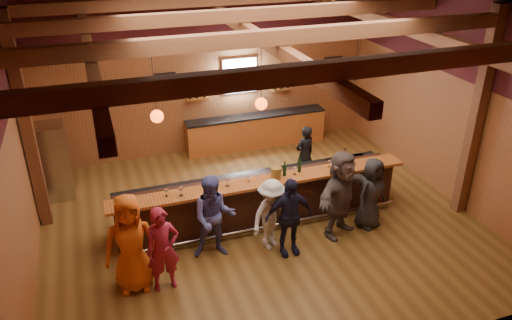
# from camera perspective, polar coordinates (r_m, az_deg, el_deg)

# --- Properties ---
(room) EXTENTS (9.04, 9.00, 4.52)m
(room) POSITION_cam_1_polar(r_m,az_deg,el_deg) (9.53, 0.49, 9.45)
(room) COLOR brown
(room) RESTS_ON ground
(bar_counter) EXTENTS (6.30, 1.07, 1.11)m
(bar_counter) POSITION_cam_1_polar(r_m,az_deg,el_deg) (10.72, 0.35, -4.29)
(bar_counter) COLOR black
(bar_counter) RESTS_ON ground
(back_bar_cabinet) EXTENTS (4.00, 0.52, 0.95)m
(back_bar_cabinet) POSITION_cam_1_polar(r_m,az_deg,el_deg) (14.10, 0.02, 3.39)
(back_bar_cabinet) COLOR #9A4A1C
(back_bar_cabinet) RESTS_ON ground
(window) EXTENTS (0.95, 0.09, 0.95)m
(window) POSITION_cam_1_polar(r_m,az_deg,el_deg) (13.64, -1.90, 9.62)
(window) COLOR silver
(window) RESTS_ON room
(framed_pictures) EXTENTS (5.35, 0.05, 0.45)m
(framed_pictures) POSITION_cam_1_polar(r_m,az_deg,el_deg) (13.89, 1.57, 10.15)
(framed_pictures) COLOR black
(framed_pictures) RESTS_ON room
(wine_shelves) EXTENTS (3.00, 0.18, 0.30)m
(wine_shelves) POSITION_cam_1_polar(r_m,az_deg,el_deg) (13.71, -1.79, 7.82)
(wine_shelves) COLOR #9A4A1C
(wine_shelves) RESTS_ON room
(pendant_lights) EXTENTS (4.24, 0.24, 1.37)m
(pendant_lights) POSITION_cam_1_polar(r_m,az_deg,el_deg) (9.64, 0.59, 6.49)
(pendant_lights) COLOR black
(pendant_lights) RESTS_ON room
(stainless_fridge) EXTENTS (0.70, 0.70, 1.80)m
(stainless_fridge) POSITION_cam_1_polar(r_m,az_deg,el_deg) (12.28, -22.15, -0.17)
(stainless_fridge) COLOR silver
(stainless_fridge) RESTS_ON ground
(customer_orange) EXTENTS (0.95, 0.66, 1.86)m
(customer_orange) POSITION_cam_1_polar(r_m,az_deg,el_deg) (8.90, -14.12, -9.22)
(customer_orange) COLOR #D35513
(customer_orange) RESTS_ON ground
(customer_redvest) EXTENTS (0.62, 0.44, 1.61)m
(customer_redvest) POSITION_cam_1_polar(r_m,az_deg,el_deg) (8.86, -10.60, -10.01)
(customer_redvest) COLOR maroon
(customer_redvest) RESTS_ON ground
(customer_denim) EXTENTS (0.95, 0.81, 1.71)m
(customer_denim) POSITION_cam_1_polar(r_m,az_deg,el_deg) (9.48, -4.82, -6.54)
(customer_denim) COLOR #4E549D
(customer_denim) RESTS_ON ground
(customer_white) EXTENTS (1.11, 0.90, 1.49)m
(customer_white) POSITION_cam_1_polar(r_m,az_deg,el_deg) (9.73, 1.78, -6.25)
(customer_white) COLOR silver
(customer_white) RESTS_ON ground
(customer_navy) EXTENTS (0.97, 0.43, 1.63)m
(customer_navy) POSITION_cam_1_polar(r_m,az_deg,el_deg) (9.55, 3.78, -6.50)
(customer_navy) COLOR #1D1D3A
(customer_navy) RESTS_ON ground
(customer_brown) EXTENTS (1.79, 1.26, 1.86)m
(customer_brown) POSITION_cam_1_polar(r_m,az_deg,el_deg) (10.17, 9.69, -3.84)
(customer_brown) COLOR #554844
(customer_brown) RESTS_ON ground
(customer_dark) EXTENTS (0.89, 0.73, 1.56)m
(customer_dark) POSITION_cam_1_polar(r_m,az_deg,el_deg) (10.62, 13.00, -3.72)
(customer_dark) COLOR #232325
(customer_dark) RESTS_ON ground
(bartender) EXTENTS (0.61, 0.48, 1.48)m
(bartender) POSITION_cam_1_polar(r_m,az_deg,el_deg) (12.13, 5.58, 0.61)
(bartender) COLOR black
(bartender) RESTS_ON ground
(ice_bucket) EXTENTS (0.22, 0.22, 0.24)m
(ice_bucket) POSITION_cam_1_polar(r_m,az_deg,el_deg) (10.19, 2.31, -1.47)
(ice_bucket) COLOR brown
(ice_bucket) RESTS_ON bar_counter
(bottle_a) EXTENTS (0.07, 0.07, 0.32)m
(bottle_a) POSITION_cam_1_polar(r_m,az_deg,el_deg) (10.29, 3.29, -1.16)
(bottle_a) COLOR black
(bottle_a) RESTS_ON bar_counter
(bottle_b) EXTENTS (0.07, 0.07, 0.33)m
(bottle_b) POSITION_cam_1_polar(r_m,az_deg,el_deg) (10.47, 5.00, -0.71)
(bottle_b) COLOR black
(bottle_b) RESTS_ON bar_counter
(glass_a) EXTENTS (0.08, 0.08, 0.17)m
(glass_a) POSITION_cam_1_polar(r_m,az_deg,el_deg) (9.63, -15.27, -4.26)
(glass_a) COLOR silver
(glass_a) RESTS_ON bar_counter
(glass_b) EXTENTS (0.07, 0.07, 0.16)m
(glass_b) POSITION_cam_1_polar(r_m,az_deg,el_deg) (9.71, -10.23, -3.48)
(glass_b) COLOR silver
(glass_b) RESTS_ON bar_counter
(glass_c) EXTENTS (0.09, 0.09, 0.20)m
(glass_c) POSITION_cam_1_polar(r_m,az_deg,el_deg) (9.66, -8.61, -3.33)
(glass_c) COLOR silver
(glass_c) RESTS_ON bar_counter
(glass_d) EXTENTS (0.09, 0.09, 0.20)m
(glass_d) POSITION_cam_1_polar(r_m,az_deg,el_deg) (9.90, -3.30, -2.27)
(glass_d) COLOR silver
(glass_d) RESTS_ON bar_counter
(glass_e) EXTENTS (0.07, 0.07, 0.17)m
(glass_e) POSITION_cam_1_polar(r_m,az_deg,el_deg) (10.05, -0.86, -1.90)
(glass_e) COLOR silver
(glass_e) RESTS_ON bar_counter
(glass_f) EXTENTS (0.08, 0.08, 0.17)m
(glass_f) POSITION_cam_1_polar(r_m,az_deg,el_deg) (10.35, 4.44, -1.04)
(glass_f) COLOR silver
(glass_f) RESTS_ON bar_counter
(glass_g) EXTENTS (0.08, 0.08, 0.17)m
(glass_g) POSITION_cam_1_polar(r_m,az_deg,el_deg) (10.73, 8.39, -0.23)
(glass_g) COLOR silver
(glass_g) RESTS_ON bar_counter
(glass_h) EXTENTS (0.08, 0.08, 0.17)m
(glass_h) POSITION_cam_1_polar(r_m,az_deg,el_deg) (10.89, 10.64, 0.02)
(glass_h) COLOR silver
(glass_h) RESTS_ON bar_counter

